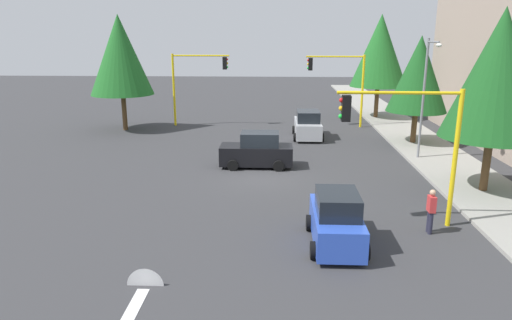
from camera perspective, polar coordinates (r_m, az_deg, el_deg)
ground_plane at (r=24.24m, az=0.57°, el=-2.11°), size 120.00×120.00×0.00m
sidewalk_kerb at (r=30.58m, az=21.01°, el=0.66°), size 80.00×4.00×0.15m
lane_arrow_near at (r=14.19m, az=-13.96°, el=-15.74°), size 2.40×1.10×1.10m
traffic_signal_near_left at (r=18.12m, az=18.00°, el=3.50°), size 0.36×4.59×5.29m
traffic_signal_far_left at (r=37.59m, az=10.26°, el=10.06°), size 0.36×4.59×5.68m
traffic_signal_far_right at (r=37.84m, az=-7.41°, el=10.25°), size 0.36×4.59×5.73m
street_lamp_curbside at (r=28.17m, az=20.16°, el=8.43°), size 2.15×0.28×7.00m
tree_opposite_side at (r=37.11m, az=-16.31°, el=12.24°), size 4.73×4.73×8.66m
tree_roadside_far at (r=42.06m, az=14.94°, el=12.79°), size 4.84×4.84×8.88m
tree_roadside_mid at (r=32.55m, az=19.31°, el=9.90°), size 3.92×3.92×7.16m
tree_roadside_near at (r=23.30m, az=27.55°, el=9.30°), size 4.57×4.57×8.36m
car_black at (r=25.93m, az=0.15°, el=1.10°), size 1.95×4.02×1.98m
car_silver at (r=33.55m, az=6.36°, el=4.23°), size 4.19×2.09×1.98m
car_blue at (r=16.61m, az=9.81°, el=-7.35°), size 3.77×1.92×1.98m
pedestrian_crossing at (r=18.46m, az=20.65°, el=-5.75°), size 0.40×0.24×1.70m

